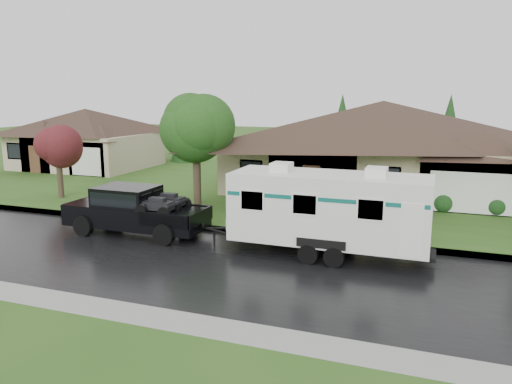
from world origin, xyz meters
TOP-DOWN VIEW (x-y plane):
  - ground at (0.00, 0.00)m, footprint 140.00×140.00m
  - road at (0.00, -2.00)m, footprint 140.00×8.00m
  - curb at (0.00, 2.25)m, footprint 140.00×0.50m
  - lawn at (0.00, 15.00)m, footprint 140.00×26.00m
  - house_main at (2.29, 13.84)m, footprint 19.44×10.80m
  - house_far at (-21.78, 15.85)m, footprint 10.80×8.64m
  - tree_left_green at (-6.71, 5.73)m, footprint 3.72×3.72m
  - tree_red at (-15.40, 5.19)m, footprint 2.58×2.58m
  - shrub_row at (2.00, 9.30)m, footprint 13.60×1.00m
  - pickup_truck at (-7.25, 0.51)m, footprint 6.42×2.44m
  - travel_trailer at (1.56, 0.51)m, footprint 7.92×2.78m

SIDE VIEW (x-z plane):
  - ground at x=0.00m, z-range 0.00..0.00m
  - road at x=0.00m, z-range 0.00..0.01m
  - curb at x=0.00m, z-range 0.00..0.15m
  - lawn at x=0.00m, z-range 0.00..0.15m
  - shrub_row at x=2.00m, z-range 0.15..1.15m
  - pickup_truck at x=-7.25m, z-range 0.08..2.22m
  - travel_trailer at x=1.56m, z-range 0.11..3.66m
  - house_far at x=-21.78m, z-range 0.07..5.87m
  - tree_red at x=-15.40m, z-range 0.97..5.25m
  - house_main at x=2.29m, z-range 0.14..7.04m
  - tree_left_green at x=-6.71m, z-range 1.34..7.50m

